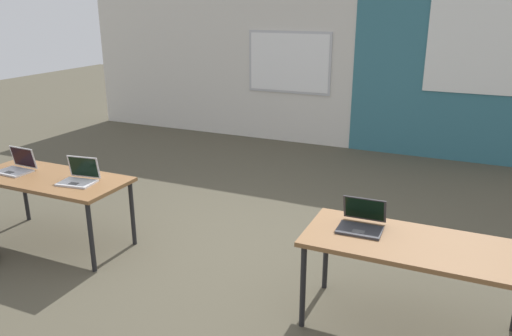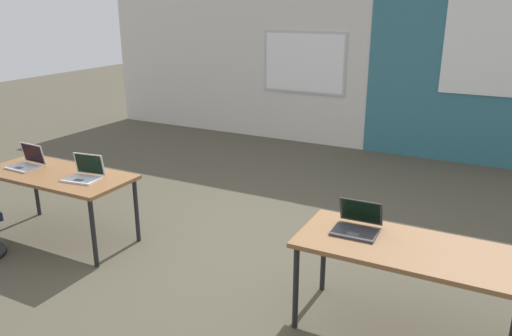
% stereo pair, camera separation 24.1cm
% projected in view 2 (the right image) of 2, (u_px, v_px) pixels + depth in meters
% --- Properties ---
extents(ground_plane, '(24.00, 24.00, 0.00)m').
position_uv_depth(ground_plane, '(237.00, 250.00, 5.04)').
color(ground_plane, '#4C4738').
extents(back_wall_assembly, '(10.00, 0.27, 2.80)m').
position_uv_depth(back_wall_assembly, '(366.00, 64.00, 8.11)').
color(back_wall_assembly, silver).
rests_on(back_wall_assembly, ground).
extents(desk_near_left, '(1.60, 0.70, 0.72)m').
position_uv_depth(desk_near_left, '(58.00, 179.00, 5.09)').
color(desk_near_left, brown).
rests_on(desk_near_left, ground).
extents(desk_near_right, '(1.60, 0.70, 0.72)m').
position_uv_depth(desk_near_right, '(409.00, 254.00, 3.56)').
color(desk_near_right, brown).
rests_on(desk_near_right, ground).
extents(laptop_near_left_inner, '(0.36, 0.31, 0.24)m').
position_uv_depth(laptop_near_left_inner, '(85.00, 174.00, 4.89)').
color(laptop_near_left_inner, silver).
rests_on(laptop_near_left_inner, desk_near_left).
extents(laptop_near_right_inner, '(0.34, 0.32, 0.22)m').
position_uv_depth(laptop_near_right_inner, '(357.00, 225.00, 3.78)').
color(laptop_near_right_inner, '#333338').
rests_on(laptop_near_right_inner, desk_near_right).
extents(laptop_near_left_end, '(0.34, 0.28, 0.24)m').
position_uv_depth(laptop_near_left_end, '(27.00, 162.00, 5.25)').
color(laptop_near_left_end, silver).
rests_on(laptop_near_left_end, desk_near_left).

